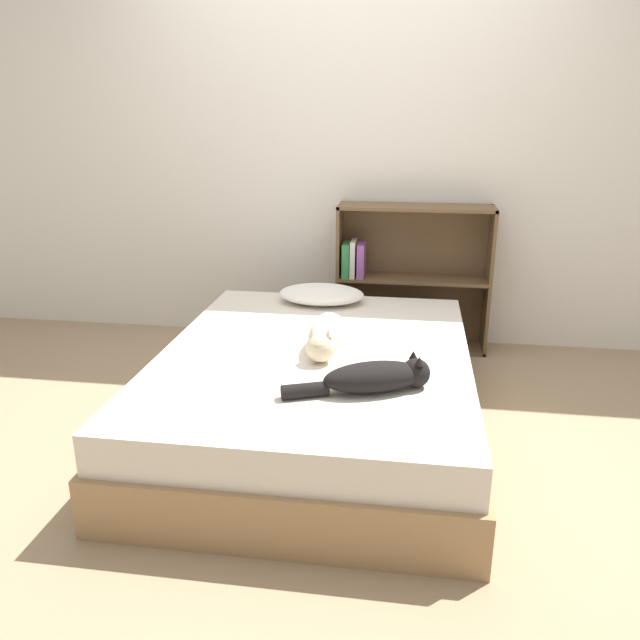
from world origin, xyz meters
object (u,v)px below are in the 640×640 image
object	(u,v)px
cat_light	(326,335)
bookshelf	(407,275)
pillow	(321,294)
bed	(316,391)
cat_dark	(377,377)

from	to	relation	value
cat_light	bookshelf	xyz separation A→B (m)	(0.35, 1.22, -0.02)
pillow	bookshelf	distance (m)	0.68
bed	pillow	distance (m)	0.79
bed	bookshelf	world-z (taller)	bookshelf
pillow	bookshelf	xyz separation A→B (m)	(0.48, 0.49, 0.01)
bed	cat_light	size ratio (longest dim) A/B	3.21
bed	cat_dark	xyz separation A→B (m)	(0.30, -0.39, 0.26)
cat_light	cat_dark	size ratio (longest dim) A/B	1.02
bed	cat_light	bearing A→B (deg)	4.89
bookshelf	pillow	bearing A→B (deg)	-134.65
pillow	bookshelf	bearing A→B (deg)	45.35
bed	bookshelf	size ratio (longest dim) A/B	1.98
cat_dark	pillow	bearing A→B (deg)	87.63
bed	cat_dark	world-z (taller)	cat_dark
cat_dark	bookshelf	xyz separation A→B (m)	(0.09, 1.61, -0.00)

